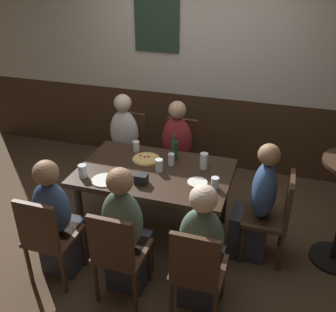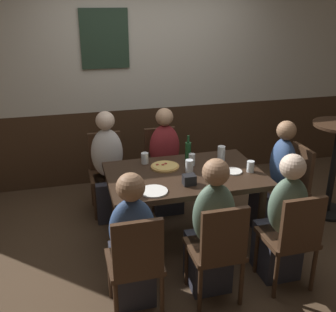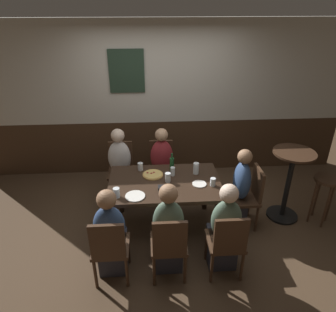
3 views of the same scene
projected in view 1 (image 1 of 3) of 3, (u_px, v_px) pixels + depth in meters
The scene contains 26 objects.
ground_plane at pixel (156, 232), 3.99m from camera, with size 12.00×12.00×0.00m, color #4C3826.
wall_back at pixel (197, 67), 4.77m from camera, with size 6.40×0.13×2.60m.
dining_table at pixel (155, 178), 3.69m from camera, with size 1.45×0.92×0.74m.
chair_right_near at pixel (197, 269), 2.85m from camera, with size 0.40×0.40×0.88m.
chair_head_east at pixel (274, 213), 3.46m from camera, with size 0.40×0.40×0.88m.
chair_mid_near at pixel (118, 251), 3.02m from camera, with size 0.40×0.40×0.88m.
chair_mid_far at pixel (180, 153), 4.50m from camera, with size 0.40×0.40×0.88m.
chair_left_far at pixel (129, 145), 4.67m from camera, with size 0.40×0.40×0.88m.
chair_left_near at pixel (47, 235), 3.19m from camera, with size 0.40×0.40×0.88m.
person_right_near at pixel (202, 255), 2.99m from camera, with size 0.34×0.37×1.15m.
person_head_east at pixel (256, 210), 3.50m from camera, with size 0.37×0.34×1.17m.
person_mid_near at pixel (126, 238), 3.15m from camera, with size 0.34×0.37×1.18m.
person_mid_far at pixel (176, 159), 4.36m from camera, with size 0.34×0.37×1.17m.
person_left_far at pixel (124, 151), 4.53m from camera, with size 0.34×0.37×1.18m.
person_left_near at pixel (58, 225), 3.33m from camera, with size 0.34×0.37×1.14m.
pizza at pixel (146, 159), 3.82m from camera, with size 0.28×0.28×0.03m.
highball_clear at pixel (215, 183), 3.35m from camera, with size 0.07×0.07×0.11m.
tumbler_short at pixel (171, 160), 3.72m from camera, with size 0.06×0.06×0.12m.
beer_glass_tall at pixel (159, 166), 3.61m from camera, with size 0.07×0.07×0.12m.
pint_glass_pale at pixel (136, 147), 3.98m from camera, with size 0.07×0.07×0.11m.
tumbler_water at pixel (83, 172), 3.52m from camera, with size 0.08×0.08×0.12m.
pint_glass_stout at pixel (204, 162), 3.65m from camera, with size 0.08×0.08×0.16m.
beer_bottle_green at pixel (175, 150), 3.79m from camera, with size 0.06×0.06×0.27m.
plate_white_large at pixel (104, 180), 3.48m from camera, with size 0.24×0.24×0.01m, color white.
plate_white_small at pixel (197, 182), 3.45m from camera, with size 0.18×0.18×0.01m, color white.
condiment_caddy at pixel (141, 179), 3.42m from camera, with size 0.11×0.09×0.09m, color black.
Camera 1 is at (1.07, -2.97, 2.57)m, focal length 41.19 mm.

